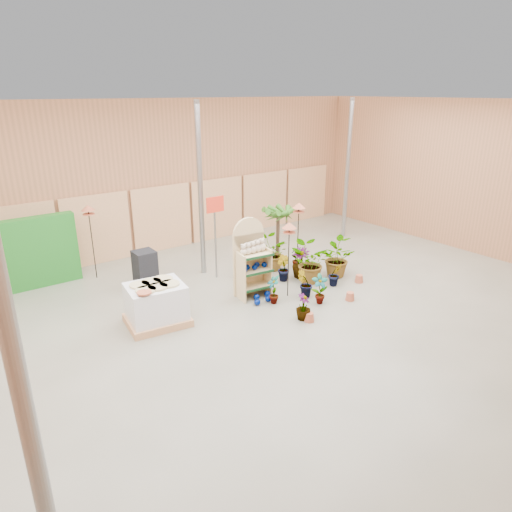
# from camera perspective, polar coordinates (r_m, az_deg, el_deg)

# --- Properties ---
(room) EXTENTS (15.20, 12.10, 4.70)m
(room) POSITION_cam_1_polar(r_m,az_deg,el_deg) (9.85, 0.65, 5.34)
(room) COLOR #6B695B
(room) RESTS_ON ground
(display_shelf) EXTENTS (0.86, 0.61, 1.93)m
(display_shelf) POSITION_cam_1_polar(r_m,az_deg,el_deg) (10.89, -0.68, -0.57)
(display_shelf) COLOR tan
(display_shelf) RESTS_ON ground
(teddy_bears) EXTENTS (0.72, 0.20, 0.31)m
(teddy_bears) POSITION_cam_1_polar(r_m,az_deg,el_deg) (10.72, -0.27, 1.04)
(teddy_bears) COLOR beige
(teddy_bears) RESTS_ON display_shelf
(gazing_balls_shelf) EXTENTS (0.71, 0.24, 0.13)m
(gazing_balls_shelf) POSITION_cam_1_polar(r_m,az_deg,el_deg) (10.84, -0.30, -1.34)
(gazing_balls_shelf) COLOR #00135F
(gazing_balls_shelf) RESTS_ON display_shelf
(gazing_balls_floor) EXTENTS (0.63, 0.39, 0.15)m
(gazing_balls_floor) POSITION_cam_1_polar(r_m,az_deg,el_deg) (10.85, 0.80, -5.26)
(gazing_balls_floor) COLOR #00135F
(gazing_balls_floor) RESTS_ON ground
(pallet_stack) EXTENTS (1.38, 1.20, 0.93)m
(pallet_stack) POSITION_cam_1_polar(r_m,az_deg,el_deg) (9.92, -12.36, -5.92)
(pallet_stack) COLOR tan
(pallet_stack) RESTS_ON ground
(charcoal_planters) EXTENTS (0.50, 0.50, 1.00)m
(charcoal_planters) POSITION_cam_1_polar(r_m,az_deg,el_deg) (11.67, -13.66, -1.73)
(charcoal_planters) COLOR black
(charcoal_planters) RESTS_ON ground
(trellis_stock) EXTENTS (2.00, 0.30, 1.80)m
(trellis_stock) POSITION_cam_1_polar(r_m,az_deg,el_deg) (12.62, -25.82, 0.39)
(trellis_stock) COLOR #1C6E1E
(trellis_stock) RESTS_ON ground
(offer_sign) EXTENTS (0.50, 0.08, 2.20)m
(offer_sign) POSITION_cam_1_polar(r_m,az_deg,el_deg) (11.73, -5.12, 4.41)
(offer_sign) COLOR gray
(offer_sign) RESTS_ON ground
(bird_table_front) EXTENTS (0.34, 0.34, 1.85)m
(bird_table_front) POSITION_cam_1_polar(r_m,az_deg,el_deg) (10.56, 4.18, 3.52)
(bird_table_front) COLOR black
(bird_table_front) RESTS_ON ground
(bird_table_right) EXTENTS (0.34, 0.34, 1.97)m
(bird_table_right) POSITION_cam_1_polar(r_m,az_deg,el_deg) (11.94, 5.38, 5.99)
(bird_table_right) COLOR black
(bird_table_right) RESTS_ON ground
(bird_table_back) EXTENTS (0.34, 0.34, 1.99)m
(bird_table_back) POSITION_cam_1_polar(r_m,az_deg,el_deg) (12.36, -20.24, 5.37)
(bird_table_back) COLOR black
(bird_table_back) RESTS_ON ground
(palm) EXTENTS (0.70, 0.70, 1.76)m
(palm) POSITION_cam_1_polar(r_m,az_deg,el_deg) (12.76, 2.79, 5.46)
(palm) COLOR #473223
(palm) RESTS_ON ground
(potted_plant_0) EXTENTS (0.34, 0.42, 0.70)m
(potted_plant_0) POSITION_cam_1_polar(r_m,az_deg,el_deg) (10.64, 2.23, -4.21)
(potted_plant_0) COLOR #2B5C16
(potted_plant_0) RESTS_ON ground
(potted_plant_1) EXTENTS (0.44, 0.40, 0.68)m
(potted_plant_1) POSITION_cam_1_polar(r_m,az_deg,el_deg) (11.00, 6.10, -3.52)
(potted_plant_1) COLOR #2B5C16
(potted_plant_1) RESTS_ON ground
(potted_plant_2) EXTENTS (1.24, 1.26, 1.06)m
(potted_plant_2) POSITION_cam_1_polar(r_m,az_deg,el_deg) (11.80, 6.57, -0.87)
(potted_plant_2) COLOR #2B5C16
(potted_plant_2) RESTS_ON ground
(potted_plant_3) EXTENTS (0.61, 0.61, 0.81)m
(potted_plant_3) POSITION_cam_1_polar(r_m,az_deg,el_deg) (12.12, 5.60, -0.88)
(potted_plant_3) COLOR #2B5C16
(potted_plant_3) RESTS_ON ground
(potted_plant_4) EXTENTS (0.34, 0.24, 0.63)m
(potted_plant_4) POSITION_cam_1_polar(r_m,az_deg,el_deg) (12.88, 5.03, 0.00)
(potted_plant_4) COLOR #2B5C16
(potted_plant_4) RESTS_ON ground
(potted_plant_5) EXTENTS (0.34, 0.40, 0.67)m
(potted_plant_5) POSITION_cam_1_polar(r_m,az_deg,el_deg) (11.93, 3.38, -1.53)
(potted_plant_5) COLOR #2B5C16
(potted_plant_5) RESTS_ON ground
(potted_plant_6) EXTENTS (1.17, 1.16, 0.98)m
(potted_plant_6) POSITION_cam_1_polar(r_m,az_deg,el_deg) (12.54, 1.95, 0.36)
(potted_plant_6) COLOR #2B5C16
(potted_plant_6) RESTS_ON ground
(potted_plant_7) EXTENTS (0.46, 0.46, 0.59)m
(potted_plant_7) POSITION_cam_1_polar(r_m,az_deg,el_deg) (9.98, 5.93, -6.35)
(potted_plant_7) COLOR #2B5C16
(potted_plant_7) RESTS_ON ground
(potted_plant_8) EXTENTS (0.46, 0.41, 0.72)m
(potted_plant_8) POSITION_cam_1_polar(r_m,az_deg,el_deg) (10.71, 7.96, -4.14)
(potted_plant_8) COLOR #2B5C16
(potted_plant_8) RESTS_ON ground
(potted_plant_9) EXTENTS (0.42, 0.39, 0.61)m
(potted_plant_9) POSITION_cam_1_polar(r_m,az_deg,el_deg) (11.76, 9.87, -2.28)
(potted_plant_9) COLOR #2B5C16
(potted_plant_9) RESTS_ON ground
(potted_plant_10) EXTENTS (1.03, 1.12, 1.03)m
(potted_plant_10) POSITION_cam_1_polar(r_m,az_deg,el_deg) (12.31, 9.84, -0.20)
(potted_plant_10) COLOR #2B5C16
(potted_plant_10) RESTS_ON ground
(potted_plant_11) EXTENTS (0.36, 0.36, 0.61)m
(potted_plant_11) POSITION_cam_1_polar(r_m,az_deg,el_deg) (12.13, -1.71, -1.27)
(potted_plant_11) COLOR #2B5C16
(potted_plant_11) RESTS_ON ground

